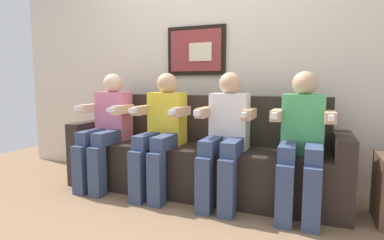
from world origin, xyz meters
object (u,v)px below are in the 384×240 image
Objects in this scene: couch at (199,159)px; person_right_center at (226,133)px; person_left_center at (162,129)px; person_rightmost at (302,137)px; person_leftmost at (107,125)px.

person_right_center is (0.30, -0.17, 0.29)m from couch.
person_left_center is 1.20m from person_rightmost.
couch is 0.96m from person_leftmost.
person_leftmost and person_left_center have the same top height.
person_leftmost is 1.20m from person_right_center.
couch is 0.45m from person_left_center.
person_left_center is at bearing 180.00° from person_rightmost.
person_right_center is at bearing 0.00° from person_left_center.
person_rightmost is (0.60, 0.00, 0.00)m from person_right_center.
couch is at bearing 10.63° from person_leftmost.
person_left_center and person_rightmost have the same top height.
person_right_center is at bearing -29.38° from couch.
couch is at bearing 169.37° from person_rightmost.
person_rightmost reaches higher than couch.
person_leftmost reaches higher than couch.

